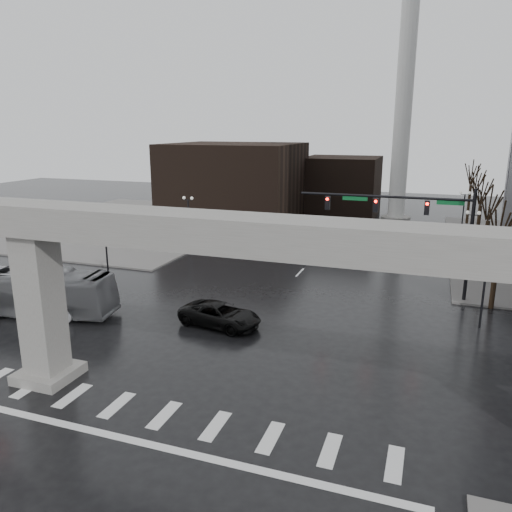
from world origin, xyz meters
name	(u,v)px	position (x,y,z in m)	size (l,w,h in m)	color
ground	(176,403)	(0.00, 0.00, 0.00)	(160.00, 160.00, 0.00)	black
sidewalk_nw	(130,223)	(-26.00, 36.00, 0.07)	(28.00, 36.00, 0.15)	#64625F
elevated_guideway	(196,257)	(1.26, 0.00, 6.88)	(48.00, 2.60, 8.70)	gray
building_far_left	(234,183)	(-14.00, 42.00, 5.00)	(16.00, 14.00, 10.00)	black
building_far_mid	(341,186)	(-2.00, 52.00, 4.00)	(10.00, 10.00, 8.00)	black
smokestack	(403,115)	(6.00, 46.00, 13.35)	(3.60, 3.60, 30.00)	silver
signal_mast_arm	(414,217)	(8.99, 18.80, 5.83)	(12.12, 0.43, 8.00)	black
flagpole_assembly	(510,192)	(15.29, 22.00, 7.53)	(2.06, 0.12, 12.00)	silver
lamp_right_0	(486,274)	(13.50, 14.00, 3.47)	(1.22, 0.32, 5.11)	black
lamp_right_1	(472,230)	(13.50, 28.00, 3.47)	(1.22, 0.32, 5.11)	black
lamp_right_2	(464,206)	(13.50, 42.00, 3.47)	(1.22, 0.32, 5.11)	black
lamp_left_0	(106,241)	(-13.50, 14.00, 3.47)	(1.22, 0.32, 5.11)	black
lamp_left_1	(188,212)	(-13.50, 28.00, 3.47)	(1.22, 0.32, 5.11)	black
lamp_left_2	(238,195)	(-13.50, 42.00, 3.47)	(1.22, 0.32, 5.11)	black
tree_right_0	(496,269)	(14.53, 18.02, 2.79)	(1.09, 1.58, 7.50)	black
tree_right_1	(486,243)	(14.53, 26.02, 2.85)	(1.09, 1.61, 7.67)	black
tree_right_2	(479,224)	(14.53, 34.02, 2.91)	(1.10, 1.63, 7.85)	black
tree_right_3	(473,211)	(14.53, 42.02, 2.98)	(1.11, 1.66, 8.02)	black
tree_right_4	(469,201)	(14.53, 50.02, 3.04)	(1.12, 1.69, 8.19)	black
pickup_truck	(220,315)	(-1.71, 8.96, 0.72)	(2.41, 5.22, 1.45)	black
city_bus	(32,292)	(-14.13, 6.68, 1.54)	(2.59, 11.08, 3.09)	#9B9B9F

